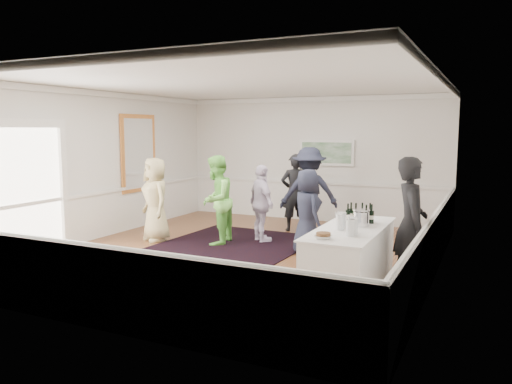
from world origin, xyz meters
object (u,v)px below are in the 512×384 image
at_px(bartender, 411,223).
at_px(guest_dark_a, 309,192).
at_px(guest_tan, 156,199).
at_px(ice_bucket, 361,218).
at_px(guest_dark_b, 295,193).
at_px(guest_navy, 307,212).
at_px(guest_green, 216,200).
at_px(guest_lilac, 262,204).
at_px(nut_bowl, 323,236).
at_px(serving_table, 350,259).

relative_size(bartender, guest_dark_a, 0.99).
xyz_separation_m(guest_tan, ice_bucket, (4.71, -1.31, 0.17)).
xyz_separation_m(guest_tan, guest_dark_b, (2.28, 2.27, 0.01)).
height_order(guest_tan, ice_bucket, guest_tan).
height_order(guest_dark_b, guest_navy, guest_dark_b).
relative_size(guest_dark_a, guest_dark_b, 1.10).
bearing_deg(guest_dark_b, guest_green, 29.22).
bearing_deg(guest_green, ice_bucket, 56.81).
height_order(bartender, guest_dark_b, bartender).
bearing_deg(guest_tan, ice_bucket, 15.75).
height_order(guest_dark_a, guest_dark_b, guest_dark_a).
xyz_separation_m(guest_lilac, nut_bowl, (2.40, -3.26, 0.16)).
relative_size(guest_dark_b, nut_bowl, 7.79).
distance_m(bartender, guest_green, 4.25).
xyz_separation_m(guest_lilac, guest_navy, (1.24, -0.63, -0.00)).
height_order(guest_dark_b, nut_bowl, guest_dark_b).
bearing_deg(bartender, guest_dark_a, 25.21).
bearing_deg(guest_lilac, bartender, -169.83).
distance_m(guest_dark_a, ice_bucket, 3.68).
xyz_separation_m(guest_green, guest_lilac, (0.76, 0.59, -0.10)).
relative_size(guest_lilac, guest_dark_b, 0.90).
xyz_separation_m(bartender, guest_dark_a, (-2.59, 2.80, 0.01)).
bearing_deg(guest_tan, guest_dark_b, 76.08).
bearing_deg(guest_dark_b, guest_navy, 82.30).
bearing_deg(nut_bowl, serving_table, 80.91).
distance_m(guest_navy, nut_bowl, 2.88).
height_order(guest_tan, guest_navy, guest_tan).
bearing_deg(serving_table, nut_bowl, -99.09).
relative_size(serving_table, guest_tan, 1.31).
bearing_deg(guest_navy, nut_bowl, 158.36).
xyz_separation_m(serving_table, guest_tan, (-4.62, 1.51, 0.41)).
relative_size(bartender, ice_bucket, 7.58).
relative_size(guest_lilac, guest_navy, 1.00).
xyz_separation_m(serving_table, ice_bucket, (0.09, 0.19, 0.58)).
xyz_separation_m(guest_navy, ice_bucket, (1.40, -1.56, 0.24)).
height_order(serving_table, guest_dark_a, guest_dark_a).
relative_size(guest_green, guest_navy, 1.13).
bearing_deg(ice_bucket, guest_lilac, 140.27).
bearing_deg(guest_dark_b, guest_tan, 9.99).
height_order(serving_table, guest_green, guest_green).
relative_size(bartender, guest_tan, 1.11).
xyz_separation_m(bartender, guest_navy, (-2.06, 1.22, -0.17)).
bearing_deg(bartender, guest_navy, 41.84).
xyz_separation_m(guest_dark_b, guest_navy, (1.03, -2.02, -0.09)).
bearing_deg(guest_navy, guest_dark_a, -27.13).
distance_m(guest_lilac, nut_bowl, 4.05).
bearing_deg(guest_tan, guest_lilac, 54.26).
relative_size(bartender, guest_green, 1.07).
xyz_separation_m(guest_dark_a, nut_bowl, (1.68, -4.20, -0.01)).
height_order(bartender, guest_navy, bartender).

